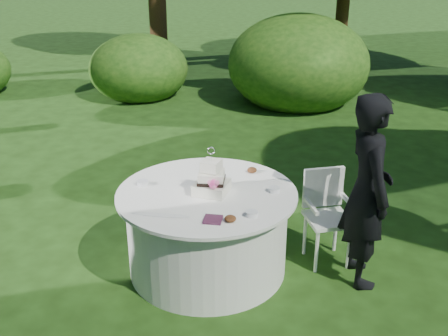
{
  "coord_description": "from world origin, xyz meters",
  "views": [
    {
      "loc": [
        0.76,
        -3.98,
        2.72
      ],
      "look_at": [
        0.15,
        0.0,
        1.0
      ],
      "focal_mm": 42.0,
      "sensor_mm": 36.0,
      "label": 1
    }
  ],
  "objects": [
    {
      "name": "chair",
      "position": [
        1.04,
        0.34,
        0.51
      ],
      "size": [
        0.49,
        0.49,
        0.87
      ],
      "color": "white",
      "rests_on": "ground"
    },
    {
      "name": "guest",
      "position": [
        1.34,
        0.07,
        0.84
      ],
      "size": [
        0.53,
        0.69,
        1.68
      ],
      "primitive_type": "imported",
      "rotation": [
        0.0,
        0.0,
        1.8
      ],
      "color": "black",
      "rests_on": "ground"
    },
    {
      "name": "table",
      "position": [
        0.0,
        0.0,
        0.39
      ],
      "size": [
        1.56,
        1.56,
        0.77
      ],
      "color": "white",
      "rests_on": "ground"
    },
    {
      "name": "feather_plume",
      "position": [
        -0.28,
        -0.48,
        0.78
      ],
      "size": [
        0.48,
        0.07,
        0.01
      ],
      "primitive_type": "ellipsoid",
      "color": "white",
      "rests_on": "table"
    },
    {
      "name": "votives",
      "position": [
        0.14,
        -0.08,
        0.79
      ],
      "size": [
        1.26,
        0.57,
        0.04
      ],
      "color": "white",
      "rests_on": "table"
    },
    {
      "name": "ground",
      "position": [
        0.0,
        0.0,
        0.0
      ],
      "size": [
        80.0,
        80.0,
        0.0
      ],
      "primitive_type": "plane",
      "color": "#19320D",
      "rests_on": "ground"
    },
    {
      "name": "cake",
      "position": [
        0.05,
        -0.02,
        0.88
      ],
      "size": [
        0.31,
        0.31,
        0.41
      ],
      "color": "white",
      "rests_on": "table"
    },
    {
      "name": "petal_cups",
      "position": [
        0.31,
        -0.01,
        0.79
      ],
      "size": [
        0.16,
        1.05,
        0.05
      ],
      "color": "#562D16",
      "rests_on": "table"
    },
    {
      "name": "napkins",
      "position": [
        0.14,
        -0.5,
        0.78
      ],
      "size": [
        0.14,
        0.14,
        0.02
      ],
      "primitive_type": "cube",
      "color": "#4C203A",
      "rests_on": "table"
    }
  ]
}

